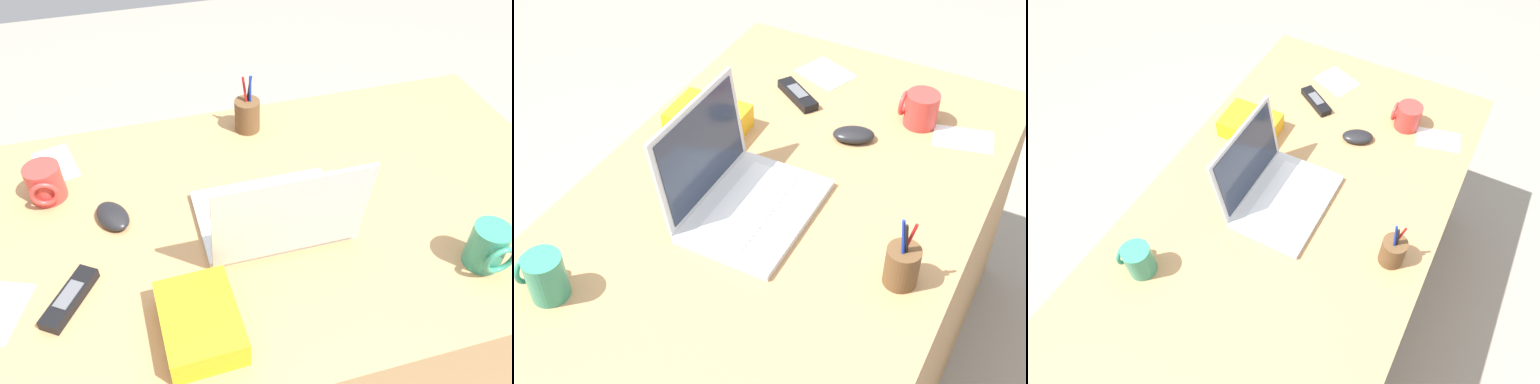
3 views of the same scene
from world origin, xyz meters
TOP-DOWN VIEW (x-y plane):
  - ground_plane at (0.00, 0.00)m, footprint 6.00×6.00m
  - desk at (0.00, 0.00)m, footprint 1.59×0.91m
  - laptop at (0.00, 0.07)m, footprint 0.34×0.28m
  - computer_mouse at (0.36, -0.07)m, footprint 0.10×0.13m
  - coffee_mug_white at (0.51, -0.20)m, footprint 0.09×0.10m
  - coffee_mug_tall at (-0.41, 0.28)m, footprint 0.08×0.09m
  - cordless_phone at (0.46, 0.14)m, footprint 0.12×0.15m
  - pen_holder at (-0.04, -0.34)m, footprint 0.07×0.07m
  - snack_bag at (0.22, 0.28)m, footprint 0.15×0.20m
  - paper_note_near_laptop at (0.50, -0.32)m, footprint 0.13×0.17m
  - paper_note_left at (0.62, 0.12)m, footprint 0.16×0.18m

SIDE VIEW (x-z plane):
  - ground_plane at x=0.00m, z-range 0.00..0.00m
  - desk at x=0.00m, z-range 0.00..0.72m
  - paper_note_near_laptop at x=0.50m, z-range 0.72..0.73m
  - paper_note_left at x=0.62m, z-range 0.72..0.73m
  - cordless_phone at x=0.46m, z-range 0.72..0.75m
  - computer_mouse at x=0.36m, z-range 0.72..0.76m
  - snack_bag at x=0.22m, z-range 0.72..0.79m
  - coffee_mug_white at x=0.51m, z-range 0.72..0.82m
  - pen_holder at x=-0.04m, z-range 0.68..0.86m
  - laptop at x=0.00m, z-range 0.65..0.90m
  - coffee_mug_tall at x=-0.41m, z-range 0.72..0.83m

